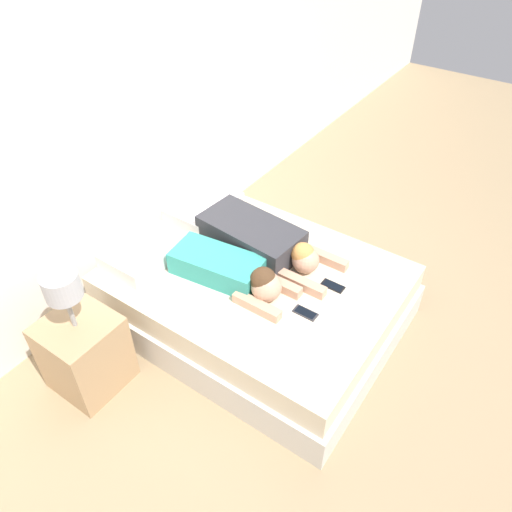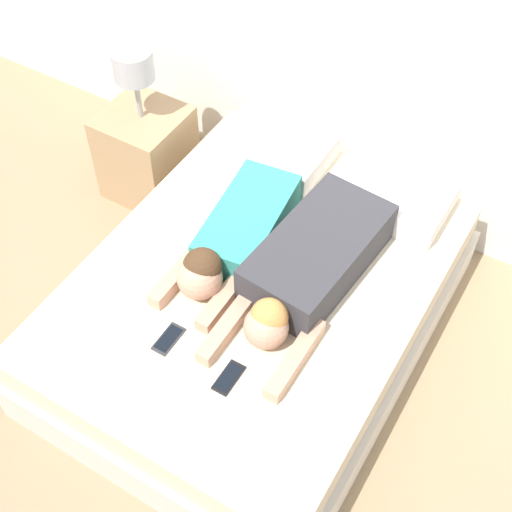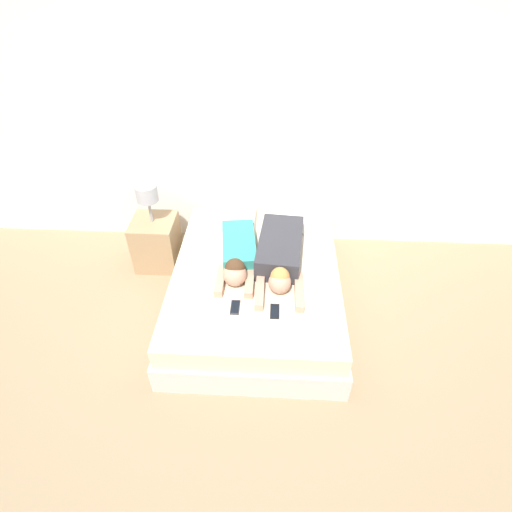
{
  "view_description": "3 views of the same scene",
  "coord_description": "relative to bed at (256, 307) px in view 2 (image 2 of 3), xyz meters",
  "views": [
    {
      "loc": [
        -2.15,
        -1.49,
        2.85
      ],
      "look_at": [
        0.0,
        0.0,
        0.62
      ],
      "focal_mm": 35.0,
      "sensor_mm": 36.0,
      "label": 1
    },
    {
      "loc": [
        1.05,
        -1.75,
        3.06
      ],
      "look_at": [
        0.0,
        0.0,
        0.62
      ],
      "focal_mm": 50.0,
      "sensor_mm": 36.0,
      "label": 2
    },
    {
      "loc": [
        0.15,
        -2.72,
        2.88
      ],
      "look_at": [
        0.0,
        0.0,
        0.62
      ],
      "focal_mm": 28.0,
      "sensor_mm": 36.0,
      "label": 3
    }
  ],
  "objects": [
    {
      "name": "bed",
      "position": [
        0.0,
        0.0,
        0.0
      ],
      "size": [
        1.55,
        2.0,
        0.47
      ],
      "color": "beige",
      "rests_on": "ground_plane"
    },
    {
      "name": "pillow_head_right",
      "position": [
        0.34,
        0.74,
        0.3
      ],
      "size": [
        0.57,
        0.39,
        0.13
      ],
      "color": "white",
      "rests_on": "bed"
    },
    {
      "name": "cell_phone_right",
      "position": [
        0.18,
        -0.52,
        0.25
      ],
      "size": [
        0.07,
        0.16,
        0.01
      ],
      "color": "black",
      "rests_on": "bed"
    },
    {
      "name": "cell_phone_left",
      "position": [
        -0.14,
        -0.49,
        0.25
      ],
      "size": [
        0.07,
        0.16,
        0.01
      ],
      "color": "#2D2D33",
      "rests_on": "bed"
    },
    {
      "name": "person_right",
      "position": [
        0.21,
        0.1,
        0.34
      ],
      "size": [
        0.45,
        1.11,
        0.22
      ],
      "color": "#333338",
      "rests_on": "bed"
    },
    {
      "name": "ground_plane",
      "position": [
        0.0,
        0.0,
        -0.23
      ],
      "size": [
        12.0,
        12.0,
        0.0
      ],
      "primitive_type": "plane",
      "color": "#9E8460"
    },
    {
      "name": "pillow_head_left",
      "position": [
        -0.34,
        0.74,
        0.3
      ],
      "size": [
        0.57,
        0.39,
        0.13
      ],
      "color": "white",
      "rests_on": "bed"
    },
    {
      "name": "person_left",
      "position": [
        -0.17,
        0.07,
        0.33
      ],
      "size": [
        0.38,
        0.93,
        0.24
      ],
      "color": "teal",
      "rests_on": "bed"
    },
    {
      "name": "nightstand",
      "position": [
        -1.1,
        0.59,
        0.08
      ],
      "size": [
        0.44,
        0.44,
        0.96
      ],
      "color": "tan",
      "rests_on": "ground_plane"
    }
  ]
}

